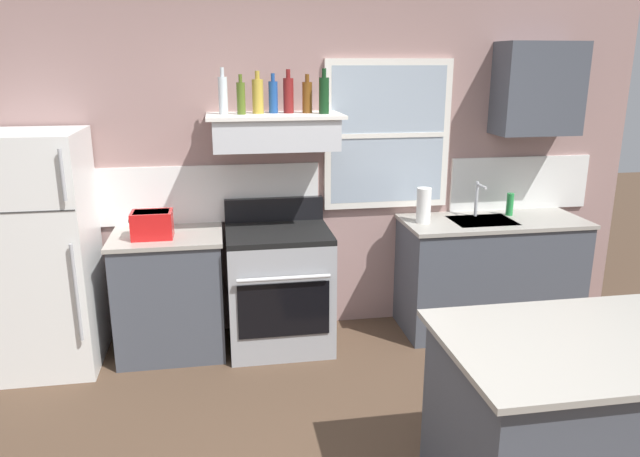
% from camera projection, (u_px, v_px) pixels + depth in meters
% --- Properties ---
extents(back_wall, '(5.40, 0.11, 2.70)m').
position_uv_depth(back_wall, '(308.00, 161.00, 4.64)').
color(back_wall, gray).
rests_on(back_wall, ground_plane).
extents(refrigerator, '(0.70, 0.72, 1.67)m').
position_uv_depth(refrigerator, '(40.00, 253.00, 4.11)').
color(refrigerator, white).
rests_on(refrigerator, ground_plane).
extents(counter_left_of_stove, '(0.79, 0.63, 0.91)m').
position_uv_depth(counter_left_of_stove, '(171.00, 293.00, 4.40)').
color(counter_left_of_stove, '#474C56').
rests_on(counter_left_of_stove, ground_plane).
extents(toaster, '(0.30, 0.20, 0.19)m').
position_uv_depth(toaster, '(152.00, 224.00, 4.17)').
color(toaster, red).
rests_on(toaster, counter_left_of_stove).
extents(stove_range, '(0.76, 0.69, 1.09)m').
position_uv_depth(stove_range, '(279.00, 287.00, 4.49)').
color(stove_range, '#9EA0A5').
rests_on(stove_range, ground_plane).
extents(range_hood_shelf, '(0.96, 0.52, 0.24)m').
position_uv_depth(range_hood_shelf, '(275.00, 131.00, 4.27)').
color(range_hood_shelf, silver).
extents(bottle_clear_tall, '(0.06, 0.06, 0.32)m').
position_uv_depth(bottle_clear_tall, '(223.00, 95.00, 4.18)').
color(bottle_clear_tall, silver).
rests_on(bottle_clear_tall, range_hood_shelf).
extents(bottle_olive_oil_square, '(0.06, 0.06, 0.27)m').
position_uv_depth(bottle_olive_oil_square, '(241.00, 98.00, 4.16)').
color(bottle_olive_oil_square, '#4C601E').
rests_on(bottle_olive_oil_square, range_hood_shelf).
extents(bottle_champagne_gold_foil, '(0.08, 0.08, 0.30)m').
position_uv_depth(bottle_champagne_gold_foil, '(258.00, 96.00, 4.23)').
color(bottle_champagne_gold_foil, '#B29333').
rests_on(bottle_champagne_gold_foil, range_hood_shelf).
extents(bottle_blue_liqueur, '(0.07, 0.07, 0.28)m').
position_uv_depth(bottle_blue_liqueur, '(273.00, 96.00, 4.26)').
color(bottle_blue_liqueur, '#1E478C').
rests_on(bottle_blue_liqueur, range_hood_shelf).
extents(bottle_red_label_wine, '(0.07, 0.07, 0.31)m').
position_uv_depth(bottle_red_label_wine, '(288.00, 95.00, 4.26)').
color(bottle_red_label_wine, maroon).
rests_on(bottle_red_label_wine, range_hood_shelf).
extents(bottle_amber_wine, '(0.07, 0.07, 0.27)m').
position_uv_depth(bottle_amber_wine, '(307.00, 97.00, 4.28)').
color(bottle_amber_wine, brown).
rests_on(bottle_amber_wine, range_hood_shelf).
extents(bottle_dark_green_wine, '(0.07, 0.07, 0.31)m').
position_uv_depth(bottle_dark_green_wine, '(324.00, 95.00, 4.21)').
color(bottle_dark_green_wine, '#143819').
rests_on(bottle_dark_green_wine, range_hood_shelf).
extents(counter_right_with_sink, '(1.43, 0.63, 0.91)m').
position_uv_depth(counter_right_with_sink, '(489.00, 274.00, 4.81)').
color(counter_right_with_sink, '#474C56').
rests_on(counter_right_with_sink, ground_plane).
extents(sink_faucet, '(0.03, 0.17, 0.28)m').
position_uv_depth(sink_faucet, '(478.00, 195.00, 4.71)').
color(sink_faucet, silver).
rests_on(sink_faucet, counter_right_with_sink).
extents(paper_towel_roll, '(0.11, 0.11, 0.27)m').
position_uv_depth(paper_towel_roll, '(424.00, 205.00, 4.55)').
color(paper_towel_roll, white).
rests_on(paper_towel_roll, counter_right_with_sink).
extents(dish_soap_bottle, '(0.06, 0.06, 0.18)m').
position_uv_depth(dish_soap_bottle, '(510.00, 204.00, 4.78)').
color(dish_soap_bottle, '#268C3F').
rests_on(dish_soap_bottle, counter_right_with_sink).
extents(kitchen_island, '(1.40, 0.90, 0.91)m').
position_uv_depth(kitchen_island, '(587.00, 427.00, 2.80)').
color(kitchen_island, '#474C56').
rests_on(kitchen_island, ground_plane).
extents(upper_cabinet_right, '(0.64, 0.32, 0.70)m').
position_uv_depth(upper_cabinet_right, '(538.00, 89.00, 4.60)').
color(upper_cabinet_right, '#474C56').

